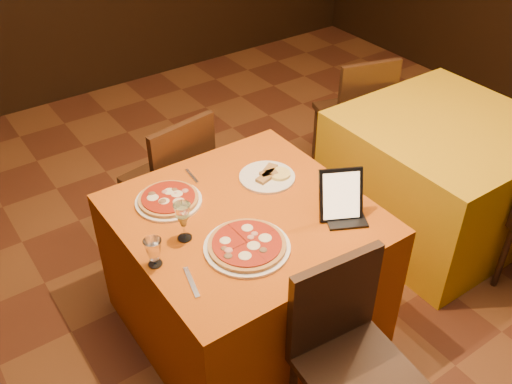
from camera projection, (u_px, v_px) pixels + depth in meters
floor at (341, 343)px, 2.97m from camera, size 6.00×7.00×0.01m
main_table at (246, 271)px, 2.87m from camera, size 1.10×1.10×0.75m
side_table at (439, 176)px, 3.54m from camera, size 1.10×1.10×0.75m
chair_main_near at (357, 372)px, 2.29m from camera, size 0.44×0.44×0.91m
chair_main_far at (167, 180)px, 3.36m from camera, size 0.52×0.52×0.91m
chair_side_far at (351, 113)px, 4.02m from camera, size 0.52×0.52×0.91m
pizza_near at (247, 246)px, 2.43m from camera, size 0.37×0.37×0.03m
pizza_far at (169, 200)px, 2.70m from camera, size 0.32×0.32×0.03m
cutlet_dish at (267, 176)px, 2.86m from camera, size 0.28×0.28×0.03m
wine_glass at (183, 222)px, 2.44m from camera, size 0.08×0.08×0.19m
water_glass at (154, 253)px, 2.33m from camera, size 0.08×0.08×0.13m
tablet at (341, 195)px, 2.55m from camera, size 0.22×0.18×0.24m
knife at (266, 238)px, 2.49m from camera, size 0.07×0.23×0.01m
fork_near at (191, 282)px, 2.28m from camera, size 0.06×0.18×0.01m
fork_far at (192, 176)px, 2.88m from camera, size 0.03×0.14×0.01m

